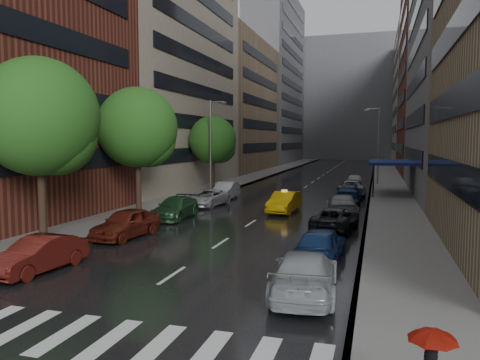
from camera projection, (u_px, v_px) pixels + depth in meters
name	position (u px, v px, depth m)	size (l,w,h in m)	color
ground	(119.00, 311.00, 14.70)	(220.00, 220.00, 0.00)	gray
road	(317.00, 180.00, 62.49)	(14.00, 140.00, 0.01)	black
sidewalk_left	(252.00, 177.00, 65.02)	(4.00, 140.00, 0.15)	gray
sidewalk_right	(387.00, 181.00, 59.96)	(4.00, 140.00, 0.15)	gray
crosswalk	(86.00, 337.00, 12.74)	(13.15, 2.80, 0.01)	silver
buildings_left	(230.00, 72.00, 73.71)	(8.00, 108.00, 38.00)	maroon
buildings_right	(435.00, 68.00, 63.38)	(8.05, 109.10, 36.00)	#937A5B
building_far	(349.00, 100.00, 126.09)	(40.00, 14.00, 32.00)	slate
tree_near	(39.00, 117.00, 23.38)	(5.95, 5.95, 9.48)	#382619
tree_mid	(137.00, 128.00, 32.95)	(5.68, 5.68, 9.05)	#382619
tree_far	(212.00, 140.00, 47.99)	(4.88, 4.88, 7.77)	#382619
taxi	(284.00, 202.00, 34.42)	(1.61, 4.61, 1.52)	yellow
parked_cars_left	(175.00, 208.00, 31.69)	(2.72, 28.95, 1.61)	#4E140F
parked_cars_right	(343.00, 204.00, 33.71)	(2.88, 42.33, 1.58)	#A2A8AB
street_lamp_left	(211.00, 144.00, 45.12)	(1.74, 0.22, 9.00)	gray
street_lamp_right	(378.00, 143.00, 55.12)	(1.74, 0.22, 9.00)	gray
awning	(391.00, 162.00, 45.36)	(4.00, 8.00, 3.12)	navy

